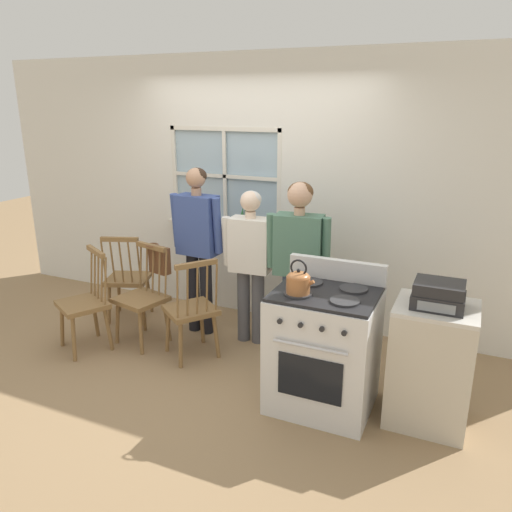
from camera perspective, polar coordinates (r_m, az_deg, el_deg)
ground_plane at (r=4.45m, az=-7.31°, el=-12.99°), size 16.00×16.00×0.00m
wall_back at (r=5.16m, az=0.41°, el=7.31°), size 6.40×0.16×2.70m
chair_by_window at (r=4.87m, az=-12.84°, el=-4.78°), size 0.50×0.49×0.95m
chair_near_wall at (r=4.89m, az=-18.97°, el=-5.21°), size 0.56×0.55×0.95m
chair_center_cluster at (r=4.52m, az=-7.36°, el=-6.24°), size 0.57×0.58×0.95m
chair_near_stove at (r=5.41m, az=-14.47°, el=-2.64°), size 0.53×0.52×0.95m
person_elderly_left at (r=4.82m, az=-6.66°, el=2.16°), size 0.55×0.23×1.65m
person_teen_center at (r=4.61m, az=-0.62°, el=0.15°), size 0.54×0.24×1.47m
person_adult_right at (r=4.38m, az=4.88°, el=0.53°), size 0.58×0.25×1.58m
stove at (r=3.81m, az=7.74°, el=-10.42°), size 0.75×0.68×1.08m
kettle at (r=3.52m, az=4.86°, el=-2.90°), size 0.21×0.17×0.25m
potted_plant at (r=5.19m, az=-1.43°, el=4.21°), size 0.13×0.13×0.27m
handbag at (r=4.90m, az=-11.00°, el=-0.39°), size 0.24×0.22×0.31m
side_counter at (r=3.82m, az=19.33°, el=-11.62°), size 0.55×0.50×0.90m
stereo at (r=3.58m, az=20.15°, el=-4.20°), size 0.34×0.29×0.18m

